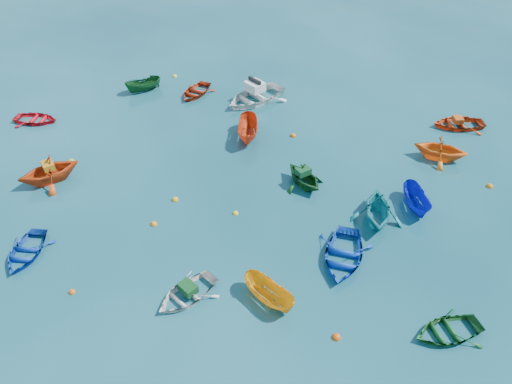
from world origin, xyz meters
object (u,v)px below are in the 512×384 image
(dinghy_white_near, at_px, (187,297))
(dinghy_blue_sw, at_px, (27,254))
(dinghy_blue_se, at_px, (342,259))
(motorboat_white, at_px, (255,101))

(dinghy_white_near, bearing_deg, dinghy_blue_sw, -152.01)
(dinghy_blue_se, bearing_deg, dinghy_white_near, -146.22)
(dinghy_blue_se, distance_m, motorboat_white, 15.46)
(dinghy_blue_sw, bearing_deg, motorboat_white, 60.52)
(dinghy_white_near, relative_size, motorboat_white, 0.63)
(dinghy_blue_sw, distance_m, dinghy_blue_se, 14.50)
(motorboat_white, bearing_deg, dinghy_blue_se, -26.11)
(dinghy_blue_se, xyz_separation_m, motorboat_white, (-8.09, 13.17, 0.00))
(dinghy_blue_sw, relative_size, dinghy_blue_se, 0.80)
(motorboat_white, bearing_deg, dinghy_blue_sw, -76.79)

